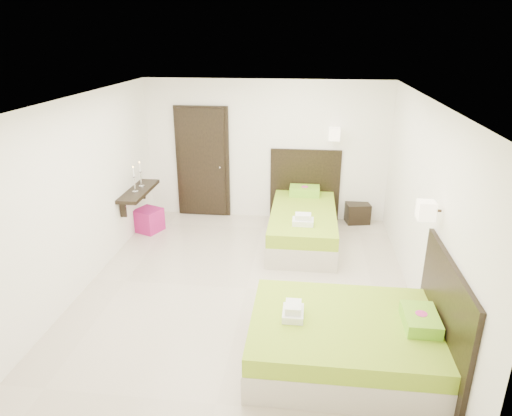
# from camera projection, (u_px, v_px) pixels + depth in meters

# --- Properties ---
(floor) EXTENTS (5.50, 5.50, 0.00)m
(floor) POSITION_uv_depth(u_px,v_px,m) (246.00, 289.00, 6.38)
(floor) COLOR beige
(floor) RESTS_ON ground
(bed_single) EXTENTS (1.30, 2.17, 1.79)m
(bed_single) POSITION_uv_depth(u_px,v_px,m) (303.00, 222.00, 7.81)
(bed_single) COLOR beige
(bed_single) RESTS_ON ground
(bed_double) EXTENTS (2.01, 1.71, 1.66)m
(bed_double) POSITION_uv_depth(u_px,v_px,m) (351.00, 339.00, 4.86)
(bed_double) COLOR beige
(bed_double) RESTS_ON ground
(nightstand) EXTENTS (0.49, 0.45, 0.38)m
(nightstand) POSITION_uv_depth(u_px,v_px,m) (357.00, 213.00, 8.59)
(nightstand) COLOR black
(nightstand) RESTS_ON ground
(ottoman) EXTENTS (0.54, 0.54, 0.41)m
(ottoman) POSITION_uv_depth(u_px,v_px,m) (149.00, 220.00, 8.20)
(ottoman) COLOR #99145A
(ottoman) RESTS_ON ground
(door) EXTENTS (1.02, 0.15, 2.14)m
(door) POSITION_uv_depth(u_px,v_px,m) (203.00, 163.00, 8.64)
(door) COLOR black
(door) RESTS_ON ground
(console_shelf) EXTENTS (0.35, 1.20, 0.78)m
(console_shelf) POSITION_uv_depth(u_px,v_px,m) (138.00, 191.00, 7.80)
(console_shelf) COLOR black
(console_shelf) RESTS_ON ground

